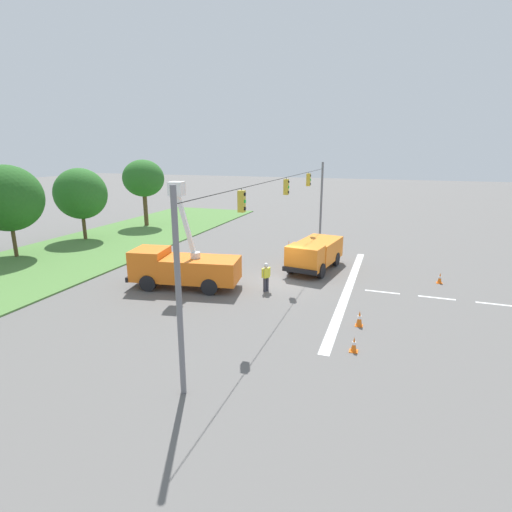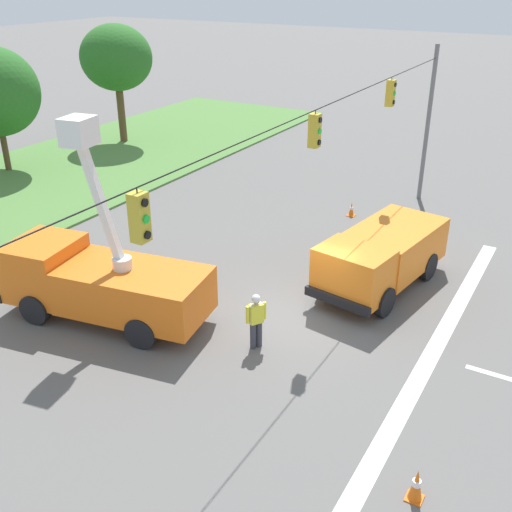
{
  "view_description": "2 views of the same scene",
  "coord_description": "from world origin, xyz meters",
  "px_view_note": "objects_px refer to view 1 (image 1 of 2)",
  "views": [
    {
      "loc": [
        -23.77,
        -6.44,
        8.21
      ],
      "look_at": [
        -1.78,
        1.23,
        2.03
      ],
      "focal_mm": 28.0,
      "sensor_mm": 36.0,
      "label": 1
    },
    {
      "loc": [
        -15.03,
        -7.02,
        10.16
      ],
      "look_at": [
        0.14,
        1.79,
        1.73
      ],
      "focal_mm": 42.0,
      "sensor_mm": 36.0,
      "label": 2
    }
  ],
  "objects_px": {
    "tree_east": "(8,198)",
    "traffic_cone_mid_left": "(289,244)",
    "tree_far_east": "(81,194)",
    "traffic_cone_foreground_right": "(354,344)",
    "traffic_cone_mid_right": "(359,318)",
    "utility_truck_support_near": "(315,253)",
    "road_worker": "(266,275)",
    "traffic_cone_foreground_left": "(440,278)",
    "utility_truck_bucket_lift": "(183,266)",
    "tree_east_end": "(143,179)"
  },
  "relations": [
    {
      "from": "tree_east",
      "to": "road_worker",
      "type": "distance_m",
      "value": 21.41
    },
    {
      "from": "traffic_cone_mid_left",
      "to": "utility_truck_bucket_lift",
      "type": "bearing_deg",
      "value": 163.93
    },
    {
      "from": "tree_east_end",
      "to": "traffic_cone_mid_left",
      "type": "height_order",
      "value": "tree_east_end"
    },
    {
      "from": "utility_truck_support_near",
      "to": "traffic_cone_foreground_right",
      "type": "relative_size",
      "value": 9.09
    },
    {
      "from": "tree_far_east",
      "to": "utility_truck_bucket_lift",
      "type": "bearing_deg",
      "value": -119.96
    },
    {
      "from": "tree_east",
      "to": "traffic_cone_foreground_left",
      "type": "xyz_separation_m",
      "value": [
        4.11,
        -31.09,
        -4.32
      ]
    },
    {
      "from": "traffic_cone_foreground_left",
      "to": "traffic_cone_foreground_right",
      "type": "xyz_separation_m",
      "value": [
        -10.95,
        4.23,
        -0.02
      ]
    },
    {
      "from": "tree_east",
      "to": "traffic_cone_mid_left",
      "type": "relative_size",
      "value": 11.33
    },
    {
      "from": "road_worker",
      "to": "traffic_cone_mid_left",
      "type": "relative_size",
      "value": 2.79
    },
    {
      "from": "traffic_cone_mid_left",
      "to": "road_worker",
      "type": "bearing_deg",
      "value": -172.29
    },
    {
      "from": "utility_truck_support_near",
      "to": "traffic_cone_mid_left",
      "type": "bearing_deg",
      "value": 30.21
    },
    {
      "from": "tree_far_east",
      "to": "utility_truck_support_near",
      "type": "distance_m",
      "value": 22.74
    },
    {
      "from": "tree_east",
      "to": "road_worker",
      "type": "relative_size",
      "value": 4.06
    },
    {
      "from": "utility_truck_support_near",
      "to": "traffic_cone_mid_right",
      "type": "height_order",
      "value": "utility_truck_support_near"
    },
    {
      "from": "traffic_cone_foreground_left",
      "to": "utility_truck_bucket_lift",
      "type": "bearing_deg",
      "value": 111.83
    },
    {
      "from": "traffic_cone_foreground_right",
      "to": "traffic_cone_mid_left",
      "type": "height_order",
      "value": "traffic_cone_foreground_right"
    },
    {
      "from": "traffic_cone_mid_left",
      "to": "traffic_cone_mid_right",
      "type": "xyz_separation_m",
      "value": [
        -14.49,
        -7.29,
        0.09
      ]
    },
    {
      "from": "utility_truck_support_near",
      "to": "road_worker",
      "type": "relative_size",
      "value": 3.43
    },
    {
      "from": "utility_truck_bucket_lift",
      "to": "traffic_cone_mid_right",
      "type": "xyz_separation_m",
      "value": [
        -2.24,
        -10.82,
        -0.99
      ]
    },
    {
      "from": "utility_truck_support_near",
      "to": "traffic_cone_foreground_left",
      "type": "xyz_separation_m",
      "value": [
        -0.41,
        -8.16,
        -0.88
      ]
    },
    {
      "from": "tree_far_east",
      "to": "road_worker",
      "type": "height_order",
      "value": "tree_far_east"
    },
    {
      "from": "tree_east",
      "to": "traffic_cone_mid_left",
      "type": "height_order",
      "value": "tree_east"
    },
    {
      "from": "traffic_cone_mid_right",
      "to": "tree_east",
      "type": "bearing_deg",
      "value": 81.16
    },
    {
      "from": "tree_east_end",
      "to": "utility_truck_bucket_lift",
      "type": "xyz_separation_m",
      "value": [
        -16.86,
        -14.08,
        -3.86
      ]
    },
    {
      "from": "traffic_cone_foreground_left",
      "to": "traffic_cone_mid_right",
      "type": "height_order",
      "value": "traffic_cone_mid_right"
    },
    {
      "from": "traffic_cone_mid_right",
      "to": "road_worker",
      "type": "bearing_deg",
      "value": 60.8
    },
    {
      "from": "utility_truck_support_near",
      "to": "traffic_cone_foreground_left",
      "type": "distance_m",
      "value": 8.22
    },
    {
      "from": "utility_truck_support_near",
      "to": "traffic_cone_foreground_right",
      "type": "xyz_separation_m",
      "value": [
        -11.35,
        -3.93,
        -0.9
      ]
    },
    {
      "from": "tree_east_end",
      "to": "utility_truck_support_near",
      "type": "relative_size",
      "value": 1.19
    },
    {
      "from": "utility_truck_support_near",
      "to": "tree_east",
      "type": "bearing_deg",
      "value": 101.14
    },
    {
      "from": "traffic_cone_mid_right",
      "to": "traffic_cone_mid_left",
      "type": "bearing_deg",
      "value": 26.7
    },
    {
      "from": "traffic_cone_foreground_right",
      "to": "traffic_cone_mid_right",
      "type": "distance_m",
      "value": 2.67
    },
    {
      "from": "tree_east",
      "to": "traffic_cone_mid_left",
      "type": "bearing_deg",
      "value": -62.16
    },
    {
      "from": "tree_east_end",
      "to": "traffic_cone_foreground_right",
      "type": "distance_m",
      "value": 33.45
    },
    {
      "from": "tree_far_east",
      "to": "traffic_cone_foreground_right",
      "type": "height_order",
      "value": "tree_far_east"
    },
    {
      "from": "tree_east_end",
      "to": "road_worker",
      "type": "bearing_deg",
      "value": -129.69
    },
    {
      "from": "tree_far_east",
      "to": "utility_truck_bucket_lift",
      "type": "relative_size",
      "value": 0.95
    },
    {
      "from": "tree_east_end",
      "to": "road_worker",
      "type": "distance_m",
      "value": 25.22
    },
    {
      "from": "road_worker",
      "to": "tree_far_east",
      "type": "bearing_deg",
      "value": 68.85
    },
    {
      "from": "tree_far_east",
      "to": "traffic_cone_foreground_right",
      "type": "bearing_deg",
      "value": -117.73
    },
    {
      "from": "traffic_cone_foreground_left",
      "to": "tree_east_end",
      "type": "bearing_deg",
      "value": 69.63
    },
    {
      "from": "road_worker",
      "to": "utility_truck_bucket_lift",
      "type": "bearing_deg",
      "value": 100.95
    },
    {
      "from": "road_worker",
      "to": "traffic_cone_mid_right",
      "type": "bearing_deg",
      "value": -119.2
    },
    {
      "from": "traffic_cone_foreground_left",
      "to": "tree_east",
      "type": "bearing_deg",
      "value": 97.53
    },
    {
      "from": "utility_truck_bucket_lift",
      "to": "road_worker",
      "type": "bearing_deg",
      "value": -79.05
    },
    {
      "from": "traffic_cone_foreground_right",
      "to": "traffic_cone_mid_right",
      "type": "relative_size",
      "value": 0.84
    },
    {
      "from": "traffic_cone_foreground_left",
      "to": "traffic_cone_foreground_right",
      "type": "height_order",
      "value": "traffic_cone_foreground_left"
    },
    {
      "from": "road_worker",
      "to": "traffic_cone_mid_left",
      "type": "height_order",
      "value": "road_worker"
    },
    {
      "from": "tree_far_east",
      "to": "traffic_cone_foreground_left",
      "type": "distance_m",
      "value": 30.95
    },
    {
      "from": "tree_east",
      "to": "tree_far_east",
      "type": "bearing_deg",
      "value": -4.37
    }
  ]
}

